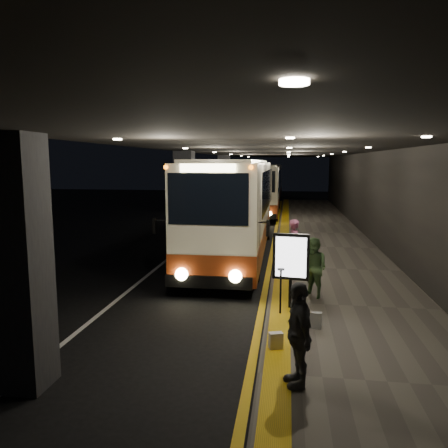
# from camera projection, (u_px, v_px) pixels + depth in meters

# --- Properties ---
(ground) EXTENTS (90.00, 90.00, 0.00)m
(ground) POSITION_uv_depth(u_px,v_px,m) (201.00, 274.00, 15.35)
(ground) COLOR black
(lane_line_white) EXTENTS (0.12, 50.00, 0.01)m
(lane_line_white) POSITION_uv_depth(u_px,v_px,m) (184.00, 246.00, 20.50)
(lane_line_white) COLOR silver
(lane_line_white) RESTS_ON ground
(kerb_stripe_yellow) EXTENTS (0.18, 50.00, 0.01)m
(kerb_stripe_yellow) POSITION_uv_depth(u_px,v_px,m) (273.00, 248.00, 19.91)
(kerb_stripe_yellow) COLOR gold
(kerb_stripe_yellow) RESTS_ON ground
(sidewalk) EXTENTS (4.50, 50.00, 0.15)m
(sidewalk) POSITION_uv_depth(u_px,v_px,m) (326.00, 248.00, 19.56)
(sidewalk) COLOR #514C44
(sidewalk) RESTS_ON ground
(tactile_strip) EXTENTS (0.50, 50.00, 0.01)m
(tactile_strip) POSITION_uv_depth(u_px,v_px,m) (284.00, 246.00, 19.82)
(tactile_strip) COLOR gold
(tactile_strip) RESTS_ON sidewalk
(terminal_wall) EXTENTS (0.10, 50.00, 6.00)m
(terminal_wall) POSITION_uv_depth(u_px,v_px,m) (382.00, 183.00, 18.82)
(terminal_wall) COLOR black
(terminal_wall) RESTS_ON ground
(support_columns) EXTENTS (0.80, 24.80, 4.40)m
(support_columns) POSITION_uv_depth(u_px,v_px,m) (185.00, 201.00, 19.17)
(support_columns) COLOR black
(support_columns) RESTS_ON ground
(canopy) EXTENTS (9.00, 50.00, 0.40)m
(canopy) POSITION_uv_depth(u_px,v_px,m) (278.00, 146.00, 19.24)
(canopy) COLOR black
(canopy) RESTS_ON support_columns
(coach_main) EXTENTS (2.72, 12.50, 3.88)m
(coach_main) POSITION_uv_depth(u_px,v_px,m) (235.00, 212.00, 18.11)
(coach_main) COLOR #EBE3C5
(coach_main) RESTS_ON ground
(coach_second) EXTENTS (2.46, 11.49, 3.61)m
(coach_second) POSITION_uv_depth(u_px,v_px,m) (263.00, 191.00, 32.92)
(coach_second) COLOR #EBE3C5
(coach_second) RESTS_ON ground
(coach_third) EXTENTS (2.47, 11.34, 3.56)m
(coach_third) POSITION_uv_depth(u_px,v_px,m) (269.00, 184.00, 44.06)
(coach_third) COLOR #EBE3C5
(coach_third) RESTS_ON ground
(passenger_boarding) EXTENTS (0.59, 0.76, 1.83)m
(passenger_boarding) POSITION_uv_depth(u_px,v_px,m) (295.00, 246.00, 14.98)
(passenger_boarding) COLOR #AF517F
(passenger_boarding) RESTS_ON sidewalk
(passenger_waiting_green) EXTENTS (0.93, 0.94, 1.69)m
(passenger_waiting_green) POSITION_uv_depth(u_px,v_px,m) (314.00, 268.00, 12.16)
(passenger_waiting_green) COLOR #46693A
(passenger_waiting_green) RESTS_ON sidewalk
(passenger_waiting_grey) EXTENTS (0.79, 1.16, 1.81)m
(passenger_waiting_grey) POSITION_uv_depth(u_px,v_px,m) (298.00, 334.00, 7.33)
(passenger_waiting_grey) COLOR #45464A
(passenger_waiting_grey) RESTS_ON sidewalk
(bag_polka) EXTENTS (0.33, 0.18, 0.38)m
(bag_polka) POSITION_uv_depth(u_px,v_px,m) (315.00, 320.00, 9.95)
(bag_polka) COLOR black
(bag_polka) RESTS_ON sidewalk
(bag_plain) EXTENTS (0.31, 0.24, 0.34)m
(bag_plain) POSITION_uv_depth(u_px,v_px,m) (276.00, 341.00, 8.85)
(bag_plain) COLOR silver
(bag_plain) RESTS_ON sidewalk
(info_sign) EXTENTS (0.93, 0.24, 1.96)m
(info_sign) POSITION_uv_depth(u_px,v_px,m) (291.00, 258.00, 11.18)
(info_sign) COLOR black
(info_sign) RESTS_ON sidewalk
(stanchion_post) EXTENTS (0.05, 0.05, 1.14)m
(stanchion_post) POSITION_uv_depth(u_px,v_px,m) (281.00, 292.00, 10.86)
(stanchion_post) COLOR black
(stanchion_post) RESTS_ON sidewalk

